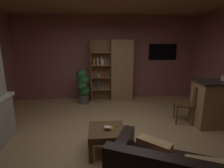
{
  "coord_description": "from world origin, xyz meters",
  "views": [
    {
      "loc": [
        -0.28,
        -3.11,
        1.88
      ],
      "look_at": [
        0.0,
        0.4,
        1.05
      ],
      "focal_mm": 27.67,
      "sensor_mm": 36.0,
      "label": 1
    }
  ],
  "objects_px": {
    "bookshelf_cabinet": "(119,71)",
    "table_book_1": "(108,128)",
    "coffee_table": "(107,133)",
    "kitchen_bar_counter": "(224,103)",
    "dining_chair": "(188,102)",
    "wall_mounted_tv": "(163,52)",
    "potted_floor_plant": "(83,85)",
    "table_book_0": "(109,128)"
  },
  "relations": [
    {
      "from": "bookshelf_cabinet",
      "to": "table_book_1",
      "type": "distance_m",
      "value": 3.02
    },
    {
      "from": "bookshelf_cabinet",
      "to": "coffee_table",
      "type": "xyz_separation_m",
      "value": [
        -0.55,
        -2.9,
        -0.64
      ]
    },
    {
      "from": "kitchen_bar_counter",
      "to": "table_book_1",
      "type": "height_order",
      "value": "kitchen_bar_counter"
    },
    {
      "from": "dining_chair",
      "to": "wall_mounted_tv",
      "type": "height_order",
      "value": "wall_mounted_tv"
    },
    {
      "from": "coffee_table",
      "to": "table_book_1",
      "type": "height_order",
      "value": "table_book_1"
    },
    {
      "from": "dining_chair",
      "to": "coffee_table",
      "type": "bearing_deg",
      "value": -153.0
    },
    {
      "from": "bookshelf_cabinet",
      "to": "potted_floor_plant",
      "type": "distance_m",
      "value": 1.26
    },
    {
      "from": "table_book_0",
      "to": "potted_floor_plant",
      "type": "bearing_deg",
      "value": 103.85
    },
    {
      "from": "coffee_table",
      "to": "table_book_1",
      "type": "bearing_deg",
      "value": -66.84
    },
    {
      "from": "coffee_table",
      "to": "wall_mounted_tv",
      "type": "relative_size",
      "value": 0.66
    },
    {
      "from": "coffee_table",
      "to": "table_book_0",
      "type": "height_order",
      "value": "table_book_0"
    },
    {
      "from": "kitchen_bar_counter",
      "to": "coffee_table",
      "type": "bearing_deg",
      "value": -163.53
    },
    {
      "from": "kitchen_bar_counter",
      "to": "coffee_table",
      "type": "height_order",
      "value": "kitchen_bar_counter"
    },
    {
      "from": "coffee_table",
      "to": "dining_chair",
      "type": "height_order",
      "value": "dining_chair"
    },
    {
      "from": "table_book_0",
      "to": "wall_mounted_tv",
      "type": "height_order",
      "value": "wall_mounted_tv"
    },
    {
      "from": "kitchen_bar_counter",
      "to": "potted_floor_plant",
      "type": "bearing_deg",
      "value": 151.34
    },
    {
      "from": "kitchen_bar_counter",
      "to": "table_book_0",
      "type": "relative_size",
      "value": 10.1
    },
    {
      "from": "table_book_1",
      "to": "wall_mounted_tv",
      "type": "distance_m",
      "value": 3.92
    },
    {
      "from": "table_book_0",
      "to": "dining_chair",
      "type": "bearing_deg",
      "value": 27.55
    },
    {
      "from": "coffee_table",
      "to": "table_book_1",
      "type": "xyz_separation_m",
      "value": [
        0.01,
        -0.03,
        0.13
      ]
    },
    {
      "from": "table_book_0",
      "to": "table_book_1",
      "type": "height_order",
      "value": "table_book_1"
    },
    {
      "from": "table_book_0",
      "to": "bookshelf_cabinet",
      "type": "bearing_deg",
      "value": 80.02
    },
    {
      "from": "dining_chair",
      "to": "kitchen_bar_counter",
      "type": "bearing_deg",
      "value": -15.49
    },
    {
      "from": "bookshelf_cabinet",
      "to": "table_book_1",
      "type": "xyz_separation_m",
      "value": [
        -0.53,
        -2.93,
        -0.52
      ]
    },
    {
      "from": "bookshelf_cabinet",
      "to": "kitchen_bar_counter",
      "type": "distance_m",
      "value": 3.06
    },
    {
      "from": "kitchen_bar_counter",
      "to": "table_book_1",
      "type": "relative_size",
      "value": 12.77
    },
    {
      "from": "coffee_table",
      "to": "table_book_1",
      "type": "relative_size",
      "value": 5.74
    },
    {
      "from": "table_book_0",
      "to": "table_book_1",
      "type": "xyz_separation_m",
      "value": [
        -0.02,
        -0.03,
        0.03
      ]
    },
    {
      "from": "kitchen_bar_counter",
      "to": "coffee_table",
      "type": "xyz_separation_m",
      "value": [
        -2.74,
        -0.81,
        -0.19
      ]
    },
    {
      "from": "potted_floor_plant",
      "to": "wall_mounted_tv",
      "type": "xyz_separation_m",
      "value": [
        2.7,
        0.47,
        1.02
      ]
    },
    {
      "from": "kitchen_bar_counter",
      "to": "wall_mounted_tv",
      "type": "distance_m",
      "value": 2.62
    },
    {
      "from": "coffee_table",
      "to": "potted_floor_plant",
      "type": "height_order",
      "value": "potted_floor_plant"
    },
    {
      "from": "table_book_1",
      "to": "dining_chair",
      "type": "xyz_separation_m",
      "value": [
        1.98,
        1.05,
        0.05
      ]
    },
    {
      "from": "table_book_0",
      "to": "wall_mounted_tv",
      "type": "relative_size",
      "value": 0.14
    },
    {
      "from": "potted_floor_plant",
      "to": "wall_mounted_tv",
      "type": "distance_m",
      "value": 2.92
    },
    {
      "from": "table_book_0",
      "to": "potted_floor_plant",
      "type": "height_order",
      "value": "potted_floor_plant"
    },
    {
      "from": "potted_floor_plant",
      "to": "dining_chair",
      "type": "bearing_deg",
      "value": -31.94
    },
    {
      "from": "table_book_1",
      "to": "potted_floor_plant",
      "type": "bearing_deg",
      "value": 103.31
    },
    {
      "from": "bookshelf_cabinet",
      "to": "dining_chair",
      "type": "xyz_separation_m",
      "value": [
        1.45,
        -1.88,
        -0.46
      ]
    },
    {
      "from": "coffee_table",
      "to": "table_book_0",
      "type": "relative_size",
      "value": 4.54
    },
    {
      "from": "table_book_1",
      "to": "potted_floor_plant",
      "type": "xyz_separation_m",
      "value": [
        -0.63,
        2.68,
        0.11
      ]
    },
    {
      "from": "kitchen_bar_counter",
      "to": "coffee_table",
      "type": "distance_m",
      "value": 2.86
    }
  ]
}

